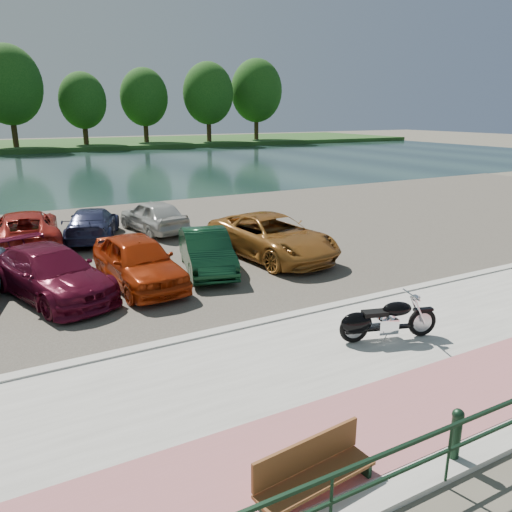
{
  "coord_description": "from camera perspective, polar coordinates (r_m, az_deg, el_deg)",
  "views": [
    {
      "loc": [
        -7.1,
        -7.85,
        5.07
      ],
      "look_at": [
        -0.61,
        4.13,
        1.1
      ],
      "focal_mm": 35.0,
      "sensor_mm": 36.0,
      "label": 1
    }
  ],
  "objects": [
    {
      "name": "river",
      "position": [
        48.64,
        -20.19,
        9.28
      ],
      "size": [
        120.0,
        40.0,
        0.0
      ],
      "primitive_type": "cube",
      "color": "#1B312F",
      "rests_on": "ground"
    },
    {
      "name": "car_4",
      "position": [
        15.19,
        -13.32,
        -0.56
      ],
      "size": [
        2.13,
        4.56,
        1.51
      ],
      "primitive_type": "imported",
      "rotation": [
        0.0,
        0.0,
        0.08
      ],
      "color": "#A52C0B",
      "rests_on": "parking_lot"
    },
    {
      "name": "car_5",
      "position": [
        16.25,
        -5.68,
        0.58
      ],
      "size": [
        2.35,
        4.27,
        1.33
      ],
      "primitive_type": "imported",
      "rotation": [
        0.0,
        0.0,
        -0.25
      ],
      "color": "#0E331C",
      "rests_on": "parking_lot"
    },
    {
      "name": "kerb",
      "position": [
        13.13,
        6.82,
        -6.26
      ],
      "size": [
        60.0,
        0.3,
        0.14
      ],
      "primitive_type": "cube",
      "color": "#9F9C96",
      "rests_on": "ground"
    },
    {
      "name": "promenade",
      "position": [
        11.07,
        15.93,
        -11.4
      ],
      "size": [
        60.0,
        6.0,
        0.1
      ],
      "primitive_type": "cube",
      "color": "#9F9C96",
      "rests_on": "ground"
    },
    {
      "name": "car_11",
      "position": [
        21.31,
        -18.17,
        3.54
      ],
      "size": [
        3.11,
        4.75,
        1.28
      ],
      "primitive_type": "imported",
      "rotation": [
        0.0,
        0.0,
        2.82
      ],
      "color": "#2A2E51",
      "rests_on": "parking_lot"
    },
    {
      "name": "motorcycle",
      "position": [
        11.56,
        13.95,
        -7.21
      ],
      "size": [
        2.27,
        1.0,
        1.05
      ],
      "rotation": [
        0.0,
        0.0,
        -0.29
      ],
      "color": "black",
      "rests_on": "promenade"
    },
    {
      "name": "ground",
      "position": [
        11.74,
        12.5,
        -9.76
      ],
      "size": [
        200.0,
        200.0,
        0.0
      ],
      "primitive_type": "plane",
      "color": "#595447",
      "rests_on": "ground"
    },
    {
      "name": "pink_path",
      "position": [
        10.18,
        21.98,
        -14.23
      ],
      "size": [
        60.0,
        2.0,
        0.01
      ],
      "primitive_type": "cube",
      "color": "#AA6061",
      "rests_on": "promenade"
    },
    {
      "name": "car_10",
      "position": [
        20.83,
        -24.86,
        2.77
      ],
      "size": [
        2.73,
        5.31,
        1.43
      ],
      "primitive_type": "imported",
      "rotation": [
        0.0,
        0.0,
        3.07
      ],
      "color": "#A2221B",
      "rests_on": "parking_lot"
    },
    {
      "name": "far_trees",
      "position": [
        74.57,
        -20.56,
        17.12
      ],
      "size": [
        70.25,
        10.68,
        12.52
      ],
      "color": "#322512",
      "rests_on": "far_bank"
    },
    {
      "name": "car_3",
      "position": [
        14.97,
        -22.34,
        -1.82
      ],
      "size": [
        3.41,
        5.2,
        1.4
      ],
      "primitive_type": "imported",
      "rotation": [
        0.0,
        0.0,
        0.33
      ],
      "color": "#540C21",
      "rests_on": "parking_lot"
    },
    {
      "name": "car_12",
      "position": [
        21.96,
        -11.66,
        4.53
      ],
      "size": [
        2.28,
        4.31,
        1.4
      ],
      "primitive_type": "imported",
      "rotation": [
        0.0,
        0.0,
        3.3
      ],
      "color": "beige",
      "rests_on": "parking_lot"
    },
    {
      "name": "car_6",
      "position": [
        17.67,
        1.81,
        2.25
      ],
      "size": [
        3.21,
        5.73,
        1.51
      ],
      "primitive_type": "imported",
      "rotation": [
        0.0,
        0.0,
        0.13
      ],
      "color": "#985D23",
      "rests_on": "parking_lot"
    },
    {
      "name": "parking_lot",
      "position": [
        20.77,
        -7.59,
        2.02
      ],
      "size": [
        60.0,
        18.0,
        0.04
      ],
      "primitive_type": "cube",
      "color": "#403A33",
      "rests_on": "ground"
    },
    {
      "name": "park_bench",
      "position": [
        7.35,
        6.45,
        -23.0
      ],
      "size": [
        1.83,
        0.62,
        0.72
      ],
      "rotation": [
        0.0,
        0.0,
        0.1
      ],
      "color": "brown",
      "rests_on": "promenade"
    },
    {
      "name": "far_bank",
      "position": [
        80.31,
        -23.85,
        11.49
      ],
      "size": [
        120.0,
        24.0,
        0.6
      ],
      "primitive_type": "cube",
      "color": "#204317",
      "rests_on": "ground"
    },
    {
      "name": "bollards",
      "position": [
        8.2,
        21.11,
        -18.5
      ],
      "size": [
        10.68,
        0.18,
        0.81
      ],
      "color": "black",
      "rests_on": "promenade"
    }
  ]
}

